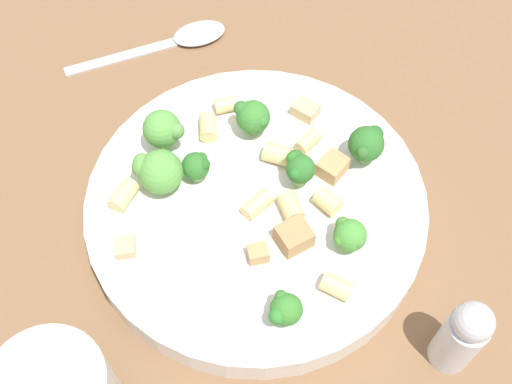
% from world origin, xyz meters
% --- Properties ---
extents(ground_plane, '(2.00, 2.00, 0.00)m').
position_xyz_m(ground_plane, '(0.00, 0.00, 0.00)').
color(ground_plane, brown).
extents(pasta_bowl, '(0.30, 0.30, 0.03)m').
position_xyz_m(pasta_bowl, '(0.00, 0.00, 0.02)').
color(pasta_bowl, silver).
rests_on(pasta_bowl, ground_plane).
extents(broccoli_floret_0, '(0.03, 0.03, 0.03)m').
position_xyz_m(broccoli_floret_0, '(-0.05, -0.10, 0.05)').
color(broccoli_floret_0, '#93B766').
rests_on(broccoli_floret_0, pasta_bowl).
extents(broccoli_floret_1, '(0.03, 0.03, 0.03)m').
position_xyz_m(broccoli_floret_1, '(0.03, -0.08, 0.05)').
color(broccoli_floret_1, '#9EC175').
rests_on(broccoli_floret_1, pasta_bowl).
extents(broccoli_floret_2, '(0.03, 0.02, 0.03)m').
position_xyz_m(broccoli_floret_2, '(-0.03, 0.05, 0.05)').
color(broccoli_floret_2, '#93B766').
rests_on(broccoli_floret_2, pasta_bowl).
extents(broccoli_floret_3, '(0.04, 0.03, 0.04)m').
position_xyz_m(broccoli_floret_3, '(0.10, -0.02, 0.06)').
color(broccoli_floret_3, '#84AD60').
rests_on(broccoli_floret_3, pasta_bowl).
extents(broccoli_floret_4, '(0.04, 0.04, 0.04)m').
position_xyz_m(broccoli_floret_4, '(-0.06, 0.06, 0.05)').
color(broccoli_floret_4, '#93B766').
rests_on(broccoli_floret_4, pasta_bowl).
extents(broccoli_floret_5, '(0.03, 0.04, 0.04)m').
position_xyz_m(broccoli_floret_5, '(-0.03, 0.09, 0.06)').
color(broccoli_floret_5, '#84AD60').
rests_on(broccoli_floret_5, pasta_bowl).
extents(broccoli_floret_6, '(0.03, 0.03, 0.04)m').
position_xyz_m(broccoli_floret_6, '(0.04, 0.06, 0.05)').
color(broccoli_floret_6, '#93B766').
rests_on(broccoli_floret_6, pasta_bowl).
extents(broccoli_floret_7, '(0.03, 0.03, 0.04)m').
position_xyz_m(broccoli_floret_7, '(0.04, -0.01, 0.05)').
color(broccoli_floret_7, '#84AD60').
rests_on(broccoli_floret_7, pasta_bowl).
extents(rigatoni_0, '(0.03, 0.02, 0.01)m').
position_xyz_m(rigatoni_0, '(0.04, 0.10, 0.04)').
color(rigatoni_0, '#E0C67F').
rests_on(rigatoni_0, pasta_bowl).
extents(rigatoni_1, '(0.03, 0.02, 0.01)m').
position_xyz_m(rigatoni_1, '(0.07, 0.02, 0.04)').
color(rigatoni_1, '#E0C67F').
rests_on(rigatoni_1, pasta_bowl).
extents(rigatoni_2, '(0.03, 0.02, 0.01)m').
position_xyz_m(rigatoni_2, '(-0.01, -0.01, 0.04)').
color(rigatoni_2, '#E0C67F').
rests_on(rigatoni_2, pasta_bowl).
extents(rigatoni_3, '(0.02, 0.03, 0.02)m').
position_xyz_m(rigatoni_3, '(0.02, -0.03, 0.04)').
color(rigatoni_3, '#E0C67F').
rests_on(rigatoni_3, pasta_bowl).
extents(rigatoni_4, '(0.03, 0.03, 0.02)m').
position_xyz_m(rigatoni_4, '(-0.09, 0.07, 0.04)').
color(rigatoni_4, '#E0C67F').
rests_on(rigatoni_4, pasta_bowl).
extents(rigatoni_5, '(0.03, 0.03, 0.02)m').
position_xyz_m(rigatoni_5, '(0.01, 0.08, 0.04)').
color(rigatoni_5, '#E0C67F').
rests_on(rigatoni_5, pasta_bowl).
extents(rigatoni_6, '(0.03, 0.03, 0.02)m').
position_xyz_m(rigatoni_6, '(0.04, 0.02, 0.04)').
color(rigatoni_6, '#E0C67F').
rests_on(rigatoni_6, pasta_bowl).
extents(rigatoni_7, '(0.02, 0.03, 0.02)m').
position_xyz_m(rigatoni_7, '(-0.00, -0.11, 0.04)').
color(rigatoni_7, '#E0C67F').
rests_on(rigatoni_7, pasta_bowl).
extents(rigatoni_8, '(0.02, 0.02, 0.02)m').
position_xyz_m(rigatoni_8, '(0.04, -0.04, 0.04)').
color(rigatoni_8, '#E0C67F').
rests_on(rigatoni_8, pasta_bowl).
extents(chicken_chunk_0, '(0.02, 0.02, 0.01)m').
position_xyz_m(chicken_chunk_0, '(-0.12, 0.02, 0.04)').
color(chicken_chunk_0, tan).
rests_on(chicken_chunk_0, pasta_bowl).
extents(chicken_chunk_1, '(0.03, 0.03, 0.02)m').
position_xyz_m(chicken_chunk_1, '(0.07, -0.02, 0.04)').
color(chicken_chunk_1, tan).
rests_on(chicken_chunk_1, pasta_bowl).
extents(chicken_chunk_2, '(0.02, 0.03, 0.01)m').
position_xyz_m(chicken_chunk_2, '(0.09, 0.05, 0.04)').
color(chicken_chunk_2, tan).
rests_on(chicken_chunk_2, pasta_bowl).
extents(chicken_chunk_3, '(0.03, 0.03, 0.02)m').
position_xyz_m(chicken_chunk_3, '(0.00, -0.05, 0.04)').
color(chicken_chunk_3, '#A87A4C').
rests_on(chicken_chunk_3, pasta_bowl).
extents(chicken_chunk_4, '(0.02, 0.02, 0.01)m').
position_xyz_m(chicken_chunk_4, '(-0.03, -0.05, 0.04)').
color(chicken_chunk_4, tan).
rests_on(chicken_chunk_4, pasta_bowl).
extents(pepper_shaker, '(0.03, 0.03, 0.09)m').
position_xyz_m(pepper_shaker, '(0.05, -0.19, 0.05)').
color(pepper_shaker, silver).
rests_on(pepper_shaker, ground_plane).
extents(spoon, '(0.18, 0.07, 0.01)m').
position_xyz_m(spoon, '(0.06, 0.23, 0.00)').
color(spoon, silver).
rests_on(spoon, ground_plane).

